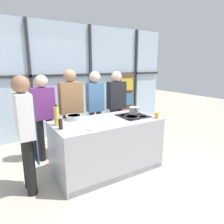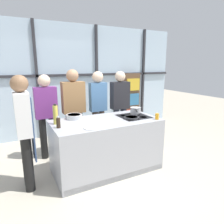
{
  "view_description": "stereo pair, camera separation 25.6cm",
  "coord_description": "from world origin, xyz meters",
  "views": [
    {
      "loc": [
        -1.61,
        -2.77,
        1.8
      ],
      "look_at": [
        0.17,
        0.1,
        0.99
      ],
      "focal_mm": 32.0,
      "sensor_mm": 36.0,
      "label": 1
    },
    {
      "loc": [
        -1.39,
        -2.9,
        1.8
      ],
      "look_at": [
        0.17,
        0.1,
        0.99
      ],
      "focal_mm": 32.0,
      "sensor_mm": 36.0,
      "label": 2
    }
  ],
  "objects": [
    {
      "name": "spectator_far_right",
      "position": [
        0.8,
        0.94,
        0.95
      ],
      "size": [
        0.42,
        0.23,
        1.66
      ],
      "rotation": [
        0.0,
        0.0,
        3.14
      ],
      "color": "#232838",
      "rests_on": "ground_plane"
    },
    {
      "name": "bookshelf",
      "position": [
        1.8,
        2.02,
        0.78
      ],
      "size": [
        0.5,
        0.19,
        1.55
      ],
      "color": "brown",
      "rests_on": "ground_plane"
    },
    {
      "name": "demo_island",
      "position": [
        0.0,
        -0.0,
        0.45
      ],
      "size": [
        1.78,
        0.9,
        0.89
      ],
      "color": "#A8AAB2",
      "rests_on": "ground_plane"
    },
    {
      "name": "frying_pan",
      "position": [
        0.43,
        -0.12,
        0.91
      ],
      "size": [
        0.44,
        0.3,
        0.04
      ],
      "color": "#232326",
      "rests_on": "demo_island"
    },
    {
      "name": "spectator_center_left",
      "position": [
        -0.27,
        0.94,
        0.97
      ],
      "size": [
        0.45,
        0.24,
        1.71
      ],
      "rotation": [
        0.0,
        0.0,
        3.14
      ],
      "color": "#47382D",
      "rests_on": "ground_plane"
    },
    {
      "name": "spectator_center_right",
      "position": [
        0.27,
        0.94,
        0.98
      ],
      "size": [
        0.36,
        0.23,
        1.67
      ],
      "rotation": [
        0.0,
        0.0,
        3.14
      ],
      "color": "#47382D",
      "rests_on": "ground_plane"
    },
    {
      "name": "chef",
      "position": [
        -1.25,
        0.04,
        0.95
      ],
      "size": [
        0.23,
        0.43,
        1.67
      ],
      "rotation": [
        0.0,
        0.0,
        -1.57
      ],
      "color": "black",
      "rests_on": "ground_plane"
    },
    {
      "name": "ground_plane",
      "position": [
        0.0,
        0.0,
        0.0
      ],
      "size": [
        18.0,
        18.0,
        0.0
      ],
      "primitive_type": "plane",
      "color": "#BCB29E"
    },
    {
      "name": "pepper_grinder",
      "position": [
        -0.8,
        -0.06,
        0.97
      ],
      "size": [
        0.06,
        0.06,
        0.18
      ],
      "color": "#332319",
      "rests_on": "demo_island"
    },
    {
      "name": "white_plate",
      "position": [
        -0.36,
        -0.29,
        0.9
      ],
      "size": [
        0.26,
        0.26,
        0.01
      ],
      "primitive_type": "cylinder",
      "color": "white",
      "rests_on": "demo_island"
    },
    {
      "name": "back_window_wall",
      "position": [
        0.0,
        2.2,
        1.4
      ],
      "size": [
        6.4,
        0.1,
        2.8
      ],
      "color": "silver",
      "rests_on": "ground_plane"
    },
    {
      "name": "mixing_bowl",
      "position": [
        -0.45,
        0.33,
        0.93
      ],
      "size": [
        0.27,
        0.27,
        0.07
      ],
      "color": "silver",
      "rests_on": "demo_island"
    },
    {
      "name": "spectator_far_left",
      "position": [
        -0.8,
        0.94,
        0.93
      ],
      "size": [
        0.41,
        0.23,
        1.62
      ],
      "rotation": [
        0.0,
        0.0,
        3.14
      ],
      "color": "black",
      "rests_on": "ground_plane"
    },
    {
      "name": "oil_bottle",
      "position": [
        -0.79,
        0.16,
        1.04
      ],
      "size": [
        0.08,
        0.08,
        0.32
      ],
      "color": "#E0CC4C",
      "rests_on": "demo_island"
    },
    {
      "name": "juice_glass_near",
      "position": [
        0.79,
        -0.35,
        0.94
      ],
      "size": [
        0.06,
        0.06,
        0.1
      ],
      "primitive_type": "cylinder",
      "color": "orange",
      "rests_on": "demo_island"
    },
    {
      "name": "saucepan",
      "position": [
        0.67,
        0.12,
        0.96
      ],
      "size": [
        0.24,
        0.34,
        0.13
      ],
      "color": "silver",
      "rests_on": "demo_island"
    }
  ]
}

